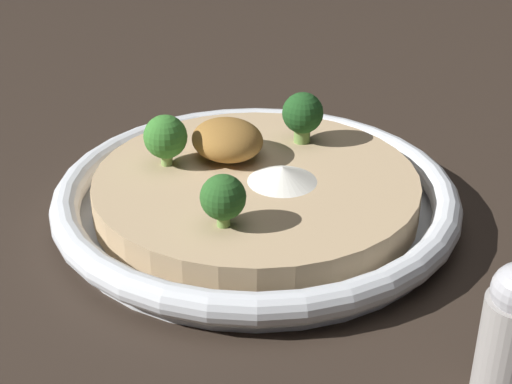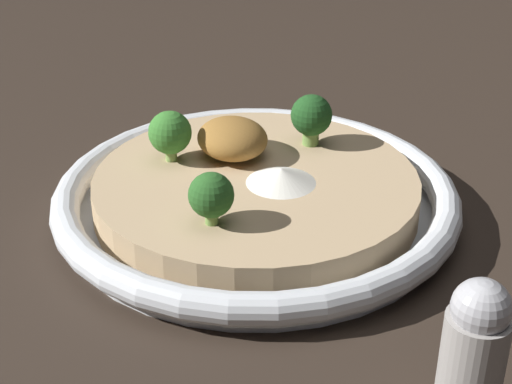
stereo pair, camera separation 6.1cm
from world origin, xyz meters
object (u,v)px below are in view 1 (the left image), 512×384
Objects in this scene: broccoli_front_right at (303,114)px; pepper_shaker at (511,336)px; broccoli_back_left at (223,198)px; risotto_bowl at (256,196)px; broccoli_back_right at (165,137)px.

broccoli_front_right is 0.48× the size of pepper_shaker.
broccoli_back_left is (-0.08, 0.13, -0.00)m from broccoli_front_right.
broccoli_back_left reaches higher than risotto_bowl.
risotto_bowl is 3.52× the size of pepper_shaker.
pepper_shaker reaches higher than risotto_bowl.
broccoli_back_right is at bearing 8.68° from pepper_shaker.
broccoli_back_left is at bearing 129.10° from risotto_bowl.
pepper_shaker is (-0.28, 0.07, -0.02)m from broccoli_front_right.
broccoli_back_left is 0.21m from pepper_shaker.
broccoli_back_left is 0.92× the size of broccoli_back_right.
pepper_shaker reaches higher than broccoli_back_left.
pepper_shaker reaches higher than broccoli_back_right.
broccoli_back_right is (0.11, -0.01, 0.00)m from broccoli_back_left.
risotto_bowl is 7.63× the size of broccoli_back_right.
broccoli_back_right reaches higher than risotto_bowl.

